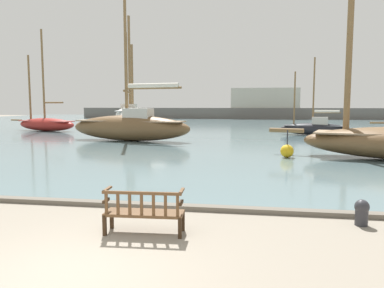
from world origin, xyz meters
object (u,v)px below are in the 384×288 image
at_px(sailboat_far_port, 315,127).
at_px(sailboat_far_starboard, 130,126).
at_px(park_bench, 144,211).
at_px(mooring_bollard, 362,211).
at_px(channel_buoy, 287,151).
at_px(sailboat_nearest_starboard, 130,114).
at_px(sailboat_outer_starboard, 46,123).

bearing_deg(sailboat_far_port, sailboat_far_starboard, -152.17).
xyz_separation_m(park_bench, mooring_bollard, (4.53, 1.27, -0.16)).
height_order(park_bench, channel_buoy, channel_buoy).
bearing_deg(park_bench, sailboat_nearest_starboard, 108.92).
distance_m(sailboat_nearest_starboard, channel_buoy, 31.99).
bearing_deg(mooring_bollard, park_bench, -164.30).
bearing_deg(channel_buoy, park_bench, -108.83).
distance_m(park_bench, sailboat_outer_starboard, 31.46).
bearing_deg(channel_buoy, sailboat_nearest_starboard, 122.02).
xyz_separation_m(mooring_bollard, channel_buoy, (-0.71, 9.93, 0.09)).
xyz_separation_m(park_bench, sailboat_far_port, (7.30, 25.28, 0.24)).
distance_m(sailboat_nearest_starboard, sailboat_far_port, 24.24).
relative_size(sailboat_nearest_starboard, mooring_bollard, 23.55).
relative_size(park_bench, mooring_bollard, 2.84).
xyz_separation_m(park_bench, sailboat_outer_starboard, (-17.49, 26.15, 0.38)).
xyz_separation_m(park_bench, channel_buoy, (3.82, 11.20, -0.07)).
height_order(park_bench, mooring_bollard, park_bench).
distance_m(sailboat_far_port, channel_buoy, 14.50).
xyz_separation_m(sailboat_far_port, mooring_bollard, (-2.76, -24.00, -0.40)).
distance_m(park_bench, mooring_bollard, 4.71).
distance_m(sailboat_far_starboard, sailboat_far_port, 15.40).
xyz_separation_m(sailboat_far_port, channel_buoy, (-3.48, -14.08, -0.31)).
bearing_deg(sailboat_nearest_starboard, sailboat_far_starboard, -71.37).
distance_m(sailboat_far_starboard, sailboat_nearest_starboard, 21.33).
distance_m(sailboat_nearest_starboard, mooring_bollard, 41.05).
relative_size(sailboat_far_starboard, sailboat_far_port, 1.79).
relative_size(sailboat_far_starboard, sailboat_outer_starboard, 1.20).
bearing_deg(sailboat_far_starboard, mooring_bollard, -57.17).
bearing_deg(sailboat_far_port, park_bench, -106.10).
distance_m(park_bench, sailboat_far_starboard, 19.18).
height_order(park_bench, sailboat_nearest_starboard, sailboat_nearest_starboard).
height_order(sailboat_far_starboard, mooring_bollard, sailboat_far_starboard).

